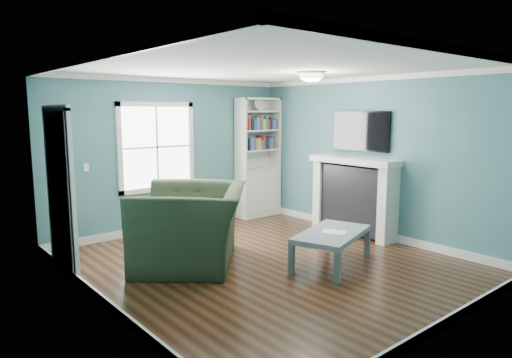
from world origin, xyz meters
TOP-DOWN VIEW (x-y plane):
  - floor at (0.00, 0.00)m, footprint 5.00×5.00m
  - room_walls at (0.00, 0.00)m, footprint 5.00×5.00m
  - trim at (0.00, 0.00)m, footprint 4.50×5.00m
  - window at (-0.30, 2.49)m, footprint 1.40×0.06m
  - bookshelf at (1.77, 2.30)m, footprint 0.90×0.35m
  - fireplace at (2.08, 0.20)m, footprint 0.44×1.58m
  - tv at (2.20, 0.20)m, footprint 0.06×1.10m
  - door at (-2.22, 1.40)m, footprint 0.12×0.98m
  - ceiling_fixture at (0.90, 0.10)m, footprint 0.38×0.38m
  - light_switch at (-1.50, 2.48)m, footprint 0.08×0.01m
  - recliner at (-0.76, 0.69)m, footprint 1.84×1.89m
  - coffee_table at (0.64, -0.57)m, footprint 1.40×1.06m
  - paper_sheet at (0.66, -0.60)m, footprint 0.36×0.39m

SIDE VIEW (x-z plane):
  - floor at x=0.00m, z-range 0.00..0.00m
  - coffee_table at x=0.64m, z-range 0.17..0.62m
  - paper_sheet at x=0.66m, z-range 0.45..0.46m
  - fireplace at x=2.08m, z-range -0.01..1.29m
  - recliner at x=-0.76m, z-range 0.00..1.40m
  - bookshelf at x=1.77m, z-range -0.23..2.08m
  - door at x=-2.22m, z-range -0.01..2.16m
  - light_switch at x=-1.50m, z-range 1.14..1.26m
  - trim at x=0.00m, z-range -0.06..2.54m
  - window at x=-0.30m, z-range 0.70..2.20m
  - room_walls at x=0.00m, z-range -0.92..4.08m
  - tv at x=2.20m, z-range 1.40..2.05m
  - ceiling_fixture at x=0.90m, z-range 2.47..2.63m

